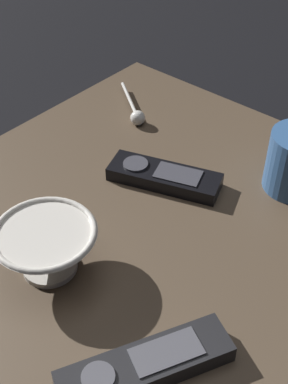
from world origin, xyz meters
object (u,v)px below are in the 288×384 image
teaspoon (136,114)px  tv_remote_near (145,366)px  cereal_bowl (47,247)px  tv_remote_far (164,177)px

teaspoon → tv_remote_near: (0.33, -0.36, -0.00)m
cereal_bowl → tv_remote_far: cereal_bowl is taller
teaspoon → cereal_bowl: bearing=-66.6°
teaspoon → tv_remote_far: 0.18m
teaspoon → tv_remote_near: 0.49m
cereal_bowl → tv_remote_far: 0.23m
cereal_bowl → tv_remote_far: bearing=89.2°
tv_remote_far → teaspoon: bearing=145.2°
tv_remote_far → cereal_bowl: bearing=-90.8°
tv_remote_near → cereal_bowl: bearing=170.4°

